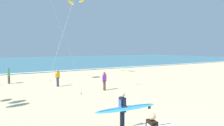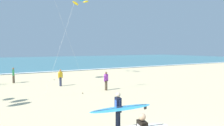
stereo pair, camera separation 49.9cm
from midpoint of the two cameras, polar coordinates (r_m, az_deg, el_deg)
name	(u,v)px [view 1 (the left image)]	position (r m, az deg, el deg)	size (l,w,h in m)	color
ocean_water	(17,62)	(60.83, -25.73, 0.39)	(160.00, 60.00, 0.08)	teal
shoreline_foam	(39,72)	(31.48, -20.54, -2.45)	(160.00, 0.87, 0.01)	white
surfer_lead	(124,109)	(8.43, 1.76, -12.91)	(2.65, 1.16, 1.71)	black
kite_arc_cobalt_low	(76,2)	(27.43, -10.70, 16.86)	(5.21, 3.78, 9.96)	yellow
bystander_green_top	(9,76)	(22.78, -27.93, -3.23)	(0.22, 0.50, 1.59)	#4C3D2D
bystander_purple_top	(104,81)	(16.98, -3.04, -5.10)	(0.47, 0.28, 1.59)	#4C3D2D
bystander_yellow_top	(58,78)	(19.42, -15.97, -4.09)	(0.48, 0.27, 1.59)	#2D334C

